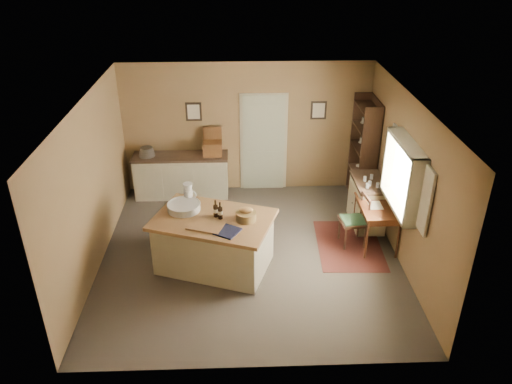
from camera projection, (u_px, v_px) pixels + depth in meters
ground at (250, 254)px, 8.56m from camera, size 5.00×5.00×0.00m
wall_back at (246, 128)px, 10.14m from camera, size 5.00×0.10×2.70m
wall_front at (255, 282)px, 5.72m from camera, size 5.00×0.10×2.70m
wall_left at (91, 187)px, 7.85m from camera, size 0.10×5.00×2.70m
wall_right at (405, 181)px, 8.01m from camera, size 0.10×5.00×2.70m
ceiling at (249, 102)px, 7.30m from camera, size 5.00×5.00×0.00m
door at (264, 142)px, 10.26m from camera, size 0.97×0.06×2.11m
framed_prints at (256, 111)px, 9.95m from camera, size 2.82×0.02×0.38m
window at (406, 176)px, 7.74m from camera, size 0.25×1.99×1.12m
work_island at (214, 241)px, 8.06m from camera, size 2.12×1.73×1.20m
sideboard at (182, 174)px, 10.24m from camera, size 1.92×0.55×1.18m
rug at (349, 245)px, 8.80m from camera, size 1.16×1.64×0.01m
writing_desk at (378, 210)px, 8.55m from camera, size 0.61×1.00×0.82m
desk_chair at (353, 221)px, 8.63m from camera, size 0.48×0.48×0.92m
right_cabinet at (367, 202)px, 9.24m from camera, size 0.54×0.97×0.99m
shelving_unit at (366, 151)px, 9.87m from camera, size 0.36×0.94×2.10m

